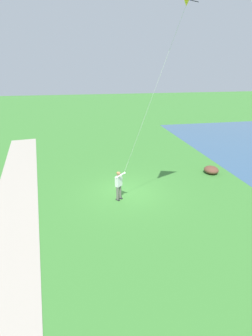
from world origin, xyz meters
TOP-DOWN VIEW (x-y plane):
  - ground_plane at (0.00, 0.00)m, footprint 120.00×120.00m
  - walkway_path at (6.13, 2.00)m, footprint 6.79×32.03m
  - person_kite_flyer at (0.58, 0.76)m, footprint 0.58×0.60m
  - lakeside_shrub at (-6.57, -1.80)m, footprint 1.00×1.10m

SIDE VIEW (x-z plane):
  - ground_plane at x=0.00m, z-range 0.00..0.00m
  - walkway_path at x=6.13m, z-range 0.00..0.02m
  - lakeside_shrub at x=-6.57m, z-range 0.00..0.52m
  - person_kite_flyer at x=0.58m, z-range 0.13..1.96m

